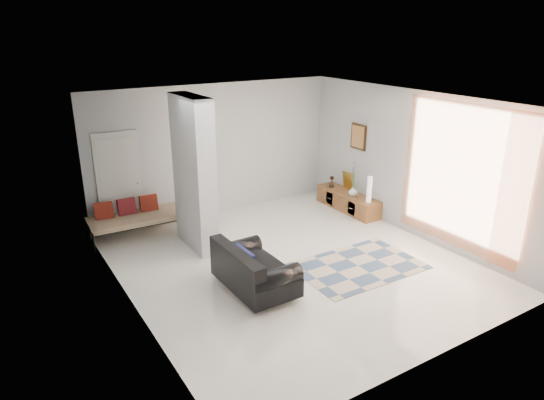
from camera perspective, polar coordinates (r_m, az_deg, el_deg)
floor at (r=8.50m, az=2.57°, el=-7.56°), size 6.00×6.00×0.00m
ceiling at (r=7.63m, az=2.90°, el=11.46°), size 6.00×6.00×0.00m
wall_back at (r=10.46m, az=-6.64°, el=5.84°), size 6.00×0.00×6.00m
wall_front at (r=5.92m, az=19.47°, el=-6.47°), size 6.00×0.00×6.00m
wall_left at (r=6.87m, az=-16.59°, el=-2.45°), size 0.00×6.00×6.00m
wall_right at (r=9.72m, az=16.27°, el=4.08°), size 0.00×6.00×6.00m
partition_column at (r=8.80m, az=-9.17°, el=3.02°), size 0.35×1.20×2.80m
hallway_door at (r=9.86m, az=-17.53°, el=1.86°), size 0.85×0.06×2.04m
curtain at (r=8.95m, az=21.34°, el=2.51°), size 0.00×2.55×2.55m
wall_art at (r=10.70m, az=10.15°, el=7.35°), size 0.04×0.45×0.55m
media_console at (r=10.97m, az=8.91°, el=-0.13°), size 0.45×1.71×0.80m
loveseat at (r=7.53m, az=-2.39°, el=-8.27°), size 0.86×1.46×0.76m
daybed at (r=9.79m, az=-15.66°, el=-1.86°), size 1.91×0.87×0.77m
area_rug at (r=8.55m, az=10.09°, el=-7.65°), size 2.15×1.45×0.01m
cylinder_lamp at (r=10.33m, az=11.39°, el=1.22°), size 0.10×0.10×0.56m
bronze_figurine at (r=11.22m, az=7.04°, el=2.17°), size 0.14×0.14×0.26m
vase at (r=10.71m, az=9.45°, el=1.01°), size 0.21×0.21×0.20m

